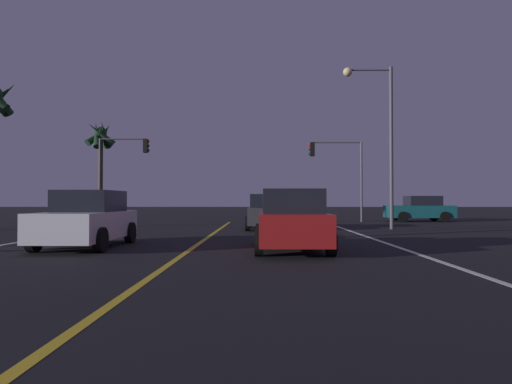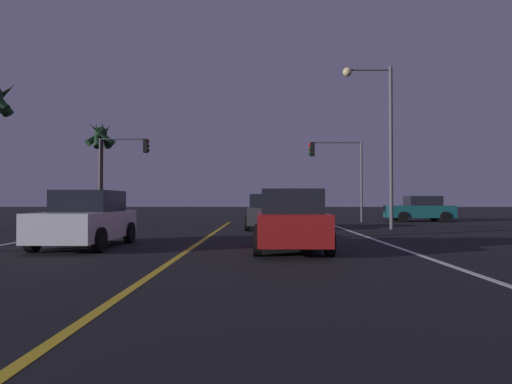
{
  "view_description": "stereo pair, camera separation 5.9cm",
  "coord_description": "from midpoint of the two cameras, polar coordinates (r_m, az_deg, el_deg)",
  "views": [
    {
      "loc": [
        2.0,
        1.72,
        1.39
      ],
      "look_at": [
        1.7,
        30.33,
        1.95
      ],
      "focal_mm": 31.08,
      "sensor_mm": 36.0,
      "label": 1
    },
    {
      "loc": [
        2.06,
        1.72,
        1.39
      ],
      "look_at": [
        1.7,
        30.33,
        1.95
      ],
      "focal_mm": 31.08,
      "sensor_mm": 36.0,
      "label": 2
    }
  ],
  "objects": [
    {
      "name": "car_lead_same_lane",
      "position": [
        12.43,
        4.44,
        -3.74
      ],
      "size": [
        2.02,
        4.3,
        1.7
      ],
      "rotation": [
        0.0,
        0.0,
        1.57
      ],
      "color": "black",
      "rests_on": "ground"
    },
    {
      "name": "lane_center_divider",
      "position": [
        10.67,
        -10.48,
        -8.58
      ],
      "size": [
        0.16,
        36.21,
        0.01
      ],
      "primitive_type": "cube",
      "color": "gold",
      "rests_on": "ground"
    },
    {
      "name": "palm_tree_left_far",
      "position": [
        35.58,
        -19.42,
        6.18
      ],
      "size": [
        2.33,
        2.23,
        7.51
      ],
      "color": "#473826",
      "rests_on": "ground"
    },
    {
      "name": "traffic_light_near_left",
      "position": [
        30.49,
        -16.73,
        4.02
      ],
      "size": [
        3.35,
        0.36,
        5.5
      ],
      "color": "#4C4C51",
      "rests_on": "ground"
    },
    {
      "name": "street_lamp_right_far",
      "position": [
        22.66,
        15.56,
        8.26
      ],
      "size": [
        2.43,
        0.44,
        7.94
      ],
      "rotation": [
        0.0,
        0.0,
        3.14
      ],
      "color": "#4C4C51",
      "rests_on": "ground"
    },
    {
      "name": "lane_edge_right",
      "position": [
        11.24,
        22.06,
        -8.13
      ],
      "size": [
        0.16,
        36.21,
        0.01
      ],
      "primitive_type": "cube",
      "color": "silver",
      "rests_on": "ground"
    },
    {
      "name": "traffic_light_near_right",
      "position": [
        29.51,
        10.14,
        3.85
      ],
      "size": [
        3.54,
        0.36,
        5.26
      ],
      "rotation": [
        0.0,
        0.0,
        3.14
      ],
      "color": "#4C4C51",
      "rests_on": "ground"
    },
    {
      "name": "car_crossing_side",
      "position": [
        31.5,
        20.29,
        -2.08
      ],
      "size": [
        4.3,
        2.02,
        1.7
      ],
      "rotation": [
        0.0,
        0.0,
        3.14
      ],
      "color": "black",
      "rests_on": "ground"
    },
    {
      "name": "car_ahead_far",
      "position": [
        21.7,
        1.33,
        -2.62
      ],
      "size": [
        2.02,
        4.3,
        1.7
      ],
      "rotation": [
        0.0,
        0.0,
        1.57
      ],
      "color": "black",
      "rests_on": "ground"
    },
    {
      "name": "car_oncoming",
      "position": [
        14.25,
        -20.94,
        -3.34
      ],
      "size": [
        2.02,
        4.3,
        1.7
      ],
      "rotation": [
        0.0,
        0.0,
        -1.57
      ],
      "color": "black",
      "rests_on": "ground"
    }
  ]
}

